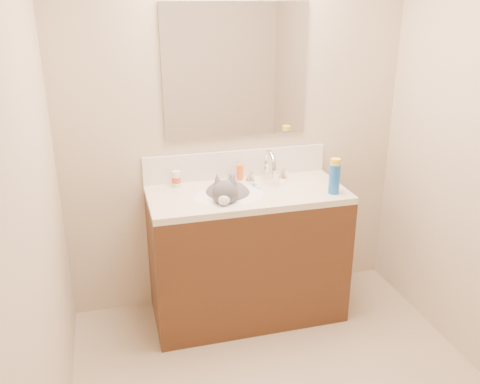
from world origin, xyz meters
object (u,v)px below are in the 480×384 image
basin (229,206)px  amber_bottle (240,172)px  pill_bottle (176,179)px  silver_jar (231,177)px  cat (228,198)px  faucet (269,168)px  spray_can (334,179)px  vanity_cabinet (247,257)px

basin → amber_bottle: size_ratio=4.37×
basin → pill_bottle: 0.38m
silver_jar → cat: bearing=-109.9°
pill_bottle → amber_bottle: (0.41, 0.01, 0.00)m
silver_jar → faucet: bearing=-12.1°
pill_bottle → basin: bearing=-39.1°
spray_can → cat: bearing=165.8°
faucet → pill_bottle: bearing=174.0°
faucet → pill_bottle: faucet is taller
spray_can → pill_bottle: bearing=157.9°
pill_bottle → amber_bottle: size_ratio=0.96×
amber_bottle → spray_can: bearing=-38.0°
basin → spray_can: (0.61, -0.13, 0.16)m
vanity_cabinet → cat: size_ratio=2.70×
faucet → cat: size_ratio=0.63×
cat → spray_can: 0.65m
pill_bottle → faucet: bearing=-6.0°
pill_bottle → vanity_cabinet: bearing=-26.3°
pill_bottle → silver_jar: bearing=-1.8°
vanity_cabinet → basin: (-0.12, -0.03, 0.38)m
spray_can → vanity_cabinet: bearing=161.5°
basin → faucet: 0.38m
faucet → spray_can: (0.31, -0.30, 0.00)m
vanity_cabinet → faucet: faucet is taller
vanity_cabinet → cat: bearing=-176.3°
cat → silver_jar: cat is taller
pill_bottle → spray_can: spray_can is taller
cat → spray_can: bearing=4.9°
vanity_cabinet → pill_bottle: bearing=153.7°
cat → amber_bottle: cat is taller
faucet → basin: bearing=-150.9°
faucet → vanity_cabinet: bearing=-142.7°
silver_jar → amber_bottle: bearing=19.5°
faucet → cat: 0.36m
basin → pill_bottle: pill_bottle is taller
faucet → pill_bottle: (-0.58, 0.06, -0.04)m
silver_jar → spray_can: size_ratio=0.33×
vanity_cabinet → amber_bottle: bearing=87.4°
silver_jar → amber_bottle: size_ratio=0.57×
cat → vanity_cabinet: bearing=22.8°
basin → silver_jar: bearing=73.5°
pill_bottle → silver_jar: (0.35, -0.01, -0.02)m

